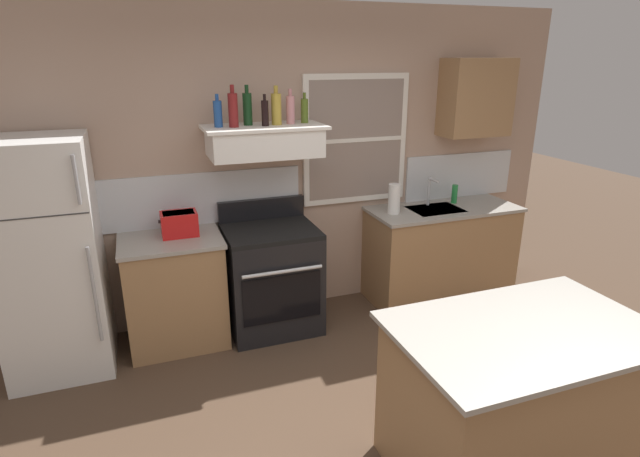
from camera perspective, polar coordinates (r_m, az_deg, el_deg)
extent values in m
cube|color=tan|center=(4.49, -3.93, 7.11)|extent=(5.40, 0.06, 2.70)
cube|color=silver|center=(4.34, -18.46, 2.74)|extent=(2.50, 0.02, 0.44)
cube|color=silver|center=(5.28, 15.45, 5.81)|extent=(1.20, 0.02, 0.44)
cube|color=white|center=(4.63, 4.05, 9.97)|extent=(1.00, 0.04, 1.15)
cube|color=gray|center=(4.62, 4.13, 9.95)|extent=(0.90, 0.01, 1.05)
cube|color=white|center=(4.61, 4.15, 9.94)|extent=(0.90, 0.02, 0.04)
cube|color=white|center=(4.14, -28.27, -3.08)|extent=(0.70, 0.68, 1.75)
cube|color=#333333|center=(3.69, -29.89, 1.03)|extent=(0.69, 0.00, 0.01)
cylinder|color=#A5A8AD|center=(3.82, -24.10, -6.89)|extent=(0.02, 0.02, 0.71)
cylinder|color=#A5A8AD|center=(3.57, -25.83, 4.97)|extent=(0.02, 0.02, 0.32)
cube|color=#9E754C|center=(4.31, -16.01, -6.96)|extent=(0.76, 0.60, 0.88)
cube|color=#9E998E|center=(4.14, -16.57, -1.27)|extent=(0.79, 0.63, 0.03)
cube|color=red|center=(4.15, -15.60, 0.51)|extent=(0.28, 0.20, 0.19)
cube|color=black|center=(4.13, -15.71, 1.68)|extent=(0.24, 0.16, 0.01)
cube|color=black|center=(4.13, -17.64, 0.75)|extent=(0.02, 0.03, 0.02)
cube|color=black|center=(4.38, -5.45, -5.90)|extent=(0.76, 0.64, 0.87)
cube|color=black|center=(4.21, -5.64, -0.27)|extent=(0.76, 0.64, 0.04)
cube|color=black|center=(4.44, -6.64, 2.23)|extent=(0.76, 0.06, 0.18)
cube|color=black|center=(4.10, -4.27, -7.90)|extent=(0.65, 0.01, 0.40)
cylinder|color=silver|center=(3.96, -4.22, -4.88)|extent=(0.65, 0.03, 0.03)
cube|color=white|center=(4.13, -6.32, 9.65)|extent=(0.88, 0.48, 0.22)
cube|color=#262628|center=(3.92, -5.48, 8.02)|extent=(0.75, 0.02, 0.04)
cube|color=white|center=(4.11, -6.39, 11.34)|extent=(0.96, 0.52, 0.02)
cylinder|color=#1E478C|center=(4.03, -11.47, 12.56)|extent=(0.07, 0.07, 0.20)
cylinder|color=#1E478C|center=(4.02, -11.58, 14.32)|extent=(0.03, 0.03, 0.05)
cylinder|color=maroon|center=(4.01, -9.79, 13.01)|extent=(0.07, 0.07, 0.25)
cylinder|color=maroon|center=(4.00, -9.92, 15.27)|extent=(0.03, 0.03, 0.06)
cylinder|color=#143819|center=(4.12, -8.19, 13.19)|extent=(0.07, 0.07, 0.25)
cylinder|color=#143819|center=(4.10, -8.30, 15.34)|extent=(0.03, 0.03, 0.06)
cylinder|color=black|center=(4.06, -6.23, 12.82)|extent=(0.06, 0.06, 0.20)
cylinder|color=black|center=(4.05, -6.29, 14.53)|extent=(0.02, 0.02, 0.05)
cylinder|color=#B29333|center=(4.12, -4.96, 13.27)|extent=(0.08, 0.08, 0.24)
cylinder|color=#B29333|center=(4.11, -5.02, 15.37)|extent=(0.03, 0.03, 0.06)
cylinder|color=#C67F84|center=(4.18, -3.35, 13.23)|extent=(0.07, 0.07, 0.22)
cylinder|color=#C67F84|center=(4.17, -3.39, 15.11)|extent=(0.03, 0.03, 0.05)
cylinder|color=#4C601E|center=(4.23, -1.76, 13.14)|extent=(0.06, 0.06, 0.19)
cylinder|color=#4C601E|center=(4.22, -1.77, 14.77)|extent=(0.03, 0.03, 0.05)
cube|color=#9E754C|center=(5.06, 13.38, -2.77)|extent=(1.40, 0.60, 0.88)
cube|color=#9E998E|center=(4.92, 13.77, 2.17)|extent=(1.43, 0.63, 0.03)
cube|color=#B7BABC|center=(4.84, 12.92, 2.10)|extent=(0.48, 0.36, 0.01)
cylinder|color=silver|center=(4.92, 12.18, 4.17)|extent=(0.03, 0.03, 0.28)
cylinder|color=silver|center=(4.83, 12.77, 5.32)|extent=(0.02, 0.16, 0.02)
cylinder|color=white|center=(4.61, 8.38, 3.34)|extent=(0.11, 0.11, 0.27)
cylinder|color=#268C3F|center=(5.07, 14.95, 3.80)|extent=(0.06, 0.06, 0.18)
cube|color=#9E754C|center=(3.16, 21.23, -17.83)|extent=(1.32, 0.82, 0.88)
cube|color=#9E998E|center=(2.92, 22.30, -10.61)|extent=(1.40, 0.90, 0.03)
cube|color=#9E754C|center=(5.05, 17.21, 13.95)|extent=(0.64, 0.32, 0.70)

